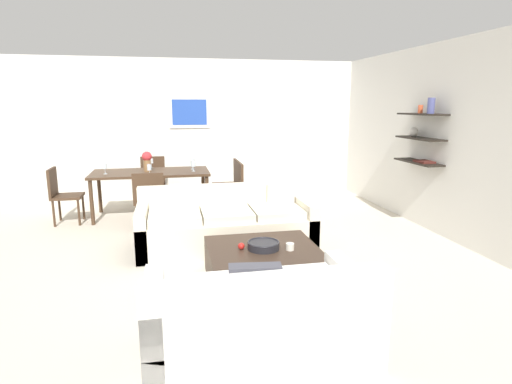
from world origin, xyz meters
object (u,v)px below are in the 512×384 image
Objects in this scene: dining_chair_left_near at (61,192)px; dining_chair_head at (153,177)px; wine_glass_right_far at (193,161)px; coffee_table at (263,265)px; wine_glass_foot at (149,168)px; wine_glass_head at (151,161)px; loveseat_white at (259,319)px; sofa_beige at (227,225)px; wine_glass_right_near at (193,164)px; dining_chair_foot at (149,197)px; dining_chair_right_near at (234,185)px; wine_glass_left_near at (105,166)px; decorative_bowl at (263,245)px; apple_on_coffee_table at (241,246)px; dining_table at (151,176)px; centerpiece_vase at (147,160)px; dining_chair_right_far at (230,181)px; candle_jar at (290,247)px.

dining_chair_head is at bearing 38.07° from dining_chair_left_near.
coffee_table is at bearing -80.15° from wine_glass_right_far.
wine_glass_foot is 0.78m from wine_glass_head.
loveseat_white is at bearing -79.84° from dining_chair_head.
wine_glass_foot is (-0.92, 3.89, 0.58)m from loveseat_white.
wine_glass_right_near reaches higher than sofa_beige.
dining_chair_foot and dining_chair_right_near have the same top height.
dining_chair_head is 5.29× the size of wine_glass_right_near.
wine_glass_left_near reaches higher than wine_glass_right_near.
wine_glass_right_near reaches higher than dining_chair_left_near.
decorative_bowl is at bearing -70.27° from wine_glass_head.
apple_on_coffee_table reaches higher than coffee_table.
centerpiece_vase reaches higher than dining_table.
dining_chair_right_far is 1.53m from wine_glass_foot.
coffee_table is at bearing -59.90° from dining_chair_foot.
candle_jar is 3.85m from wine_glass_head.
dining_chair_right_far is at bearing 90.00° from dining_chair_right_near.
centerpiece_vase is (-0.75, -0.05, 0.05)m from wine_glass_right_far.
dining_chair_right_near is (0.34, 1.61, 0.21)m from sofa_beige.
wine_glass_right_far is at bearing 54.28° from dining_chair_foot.
dining_chair_right_far is at bearing 8.53° from dining_table.
dining_table is at bearing -49.15° from centerpiece_vase.
dining_table is at bearing 9.11° from wine_glass_left_near.
dining_chair_right_far is 5.05× the size of wine_glass_left_near.
wine_glass_left_near reaches higher than sofa_beige.
sofa_beige is 13.76× the size of wine_glass_head.
dining_chair_left_near is 2.74m from dining_chair_right_far.
dining_chair_head is (0.00, 1.72, 0.00)m from dining_chair_foot.
coffee_table is 0.36m from candle_jar.
loveseat_white is at bearing -93.81° from apple_on_coffee_table.
loveseat_white is 1.87× the size of dining_chair_right_far.
wine_glass_right_far reaches higher than dining_chair_right_near.
dining_chair_left_near is 0.76m from wine_glass_left_near.
dining_chair_right_near is at bearing 92.64° from candle_jar.
centerpiece_vase is at bearing 102.62° from loveseat_white.
dining_chair_right_far is 1.42m from wine_glass_head.
decorative_bowl is 0.38× the size of dining_chair_right_far.
centerpiece_vase is (-0.05, 0.06, 0.25)m from dining_table.
wine_glass_right_far is 1.41m from wine_glass_left_near.
candle_jar is at bearing -64.50° from dining_table.
loveseat_white is 3.55m from dining_chair_foot.
wine_glass_right_near reaches higher than loveseat_white.
dining_chair_left_near and dining_chair_head have the same top height.
wine_glass_head is (-0.92, 4.67, 0.57)m from loveseat_white.
dining_chair_head is (-1.23, 3.90, 0.08)m from decorative_bowl.
dining_chair_right_far is (0.44, 4.48, 0.21)m from loveseat_white.
wine_glass_right_near is at bearing 21.87° from wine_glass_foot.
dining_chair_left_near is 5.29× the size of wine_glass_right_near.
dining_chair_right_far is (-0.13, 3.33, 0.09)m from candle_jar.
loveseat_white is at bearing -78.85° from wine_glass_head.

